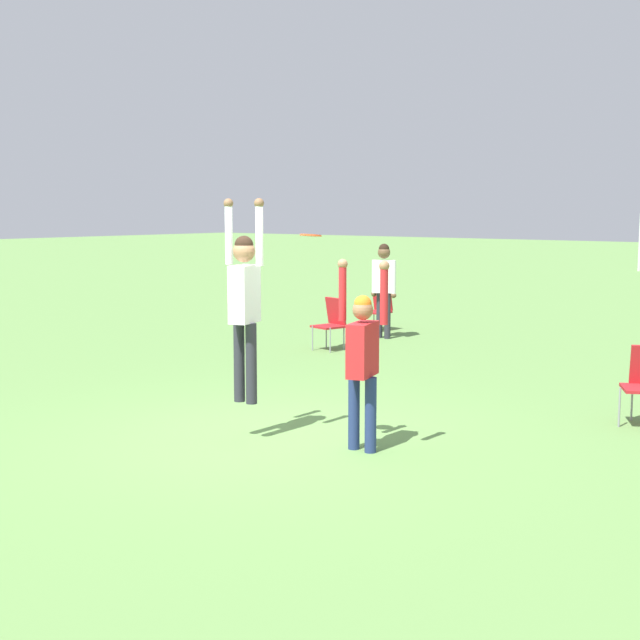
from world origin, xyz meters
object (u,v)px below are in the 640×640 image
(camping_chair_2, at_px, (332,320))
(person_spectator_near, at_px, (384,281))
(person_jumping, at_px, (244,295))
(frisbee, at_px, (311,235))
(person_defending, at_px, (363,352))
(camping_chair_3, at_px, (379,308))

(camping_chair_2, distance_m, person_spectator_near, 1.81)
(person_jumping, bearing_deg, frisbee, -104.11)
(person_defending, bearing_deg, frisbee, -65.86)
(camping_chair_2, bearing_deg, frisbee, 139.24)
(person_jumping, bearing_deg, person_defending, -90.00)
(person_jumping, bearing_deg, camping_chair_2, 12.75)
(person_jumping, xyz_separation_m, person_spectator_near, (-3.10, 7.17, -0.46))
(person_jumping, distance_m, person_spectator_near, 7.82)
(person_jumping, relative_size, frisbee, 9.91)
(person_defending, bearing_deg, person_spectator_near, -163.47)
(person_spectator_near, bearing_deg, camping_chair_2, -116.01)
(person_jumping, distance_m, camping_chair_3, 9.00)
(camping_chair_3, bearing_deg, frisbee, 125.49)
(frisbee, distance_m, person_spectator_near, 8.25)
(camping_chair_2, bearing_deg, camping_chair_3, -59.77)
(person_jumping, distance_m, camping_chair_2, 6.33)
(person_defending, distance_m, person_spectator_near, 8.09)
(camping_chair_2, height_order, person_spectator_near, person_spectator_near)
(frisbee, bearing_deg, camping_chair_2, 125.85)
(person_defending, xyz_separation_m, frisbee, (-0.40, -0.34, 1.18))
(person_spectator_near, bearing_deg, person_defending, -85.35)
(camping_chair_3, distance_m, person_spectator_near, 1.32)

